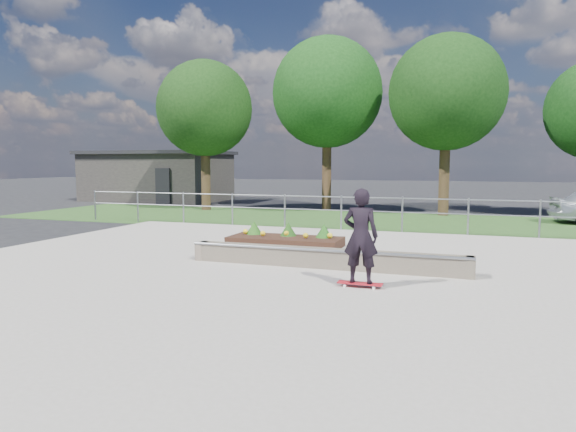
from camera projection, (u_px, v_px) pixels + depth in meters
The scene contains 11 objects.
ground at pixel (254, 278), 10.11m from camera, with size 120.00×120.00×0.00m, color black.
grass_verge at pixel (361, 220), 20.45m from camera, with size 30.00×8.00×0.02m, color #25471C.
concrete_slab at pixel (254, 277), 10.11m from camera, with size 15.00×15.00×0.06m, color gray.
fence at pixel (341, 208), 17.08m from camera, with size 20.06×0.06×1.20m.
building at pixel (158, 176), 31.43m from camera, with size 8.40×5.40×3.00m.
tree_far_left at pixel (205, 109), 24.44m from camera, with size 4.55×4.55×7.15m.
tree_mid_left at pixel (327, 93), 24.45m from camera, with size 5.25×5.25×8.25m.
tree_mid_right at pixel (447, 93), 21.76m from camera, with size 4.90×4.90×7.70m.
grind_ledge at pixel (325, 258), 10.84m from camera, with size 6.00×0.44×0.43m.
planter_bed at pixel (286, 239), 13.70m from camera, with size 3.00×1.20×0.61m.
skateboarder at pixel (361, 236), 9.04m from camera, with size 0.80×0.42×1.77m.
Camera 1 is at (3.90, -9.16, 2.26)m, focal length 32.00 mm.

